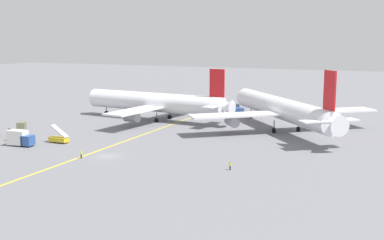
# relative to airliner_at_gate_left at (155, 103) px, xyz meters

# --- Properties ---
(ground_plane) EXTENTS (600.00, 600.00, 0.00)m
(ground_plane) POSITION_rel_airliner_at_gate_left_xyz_m (13.25, -43.29, -5.13)
(ground_plane) COLOR slate
(taxiway_stripe) EXTENTS (3.59, 119.97, 0.01)m
(taxiway_stripe) POSITION_rel_airliner_at_gate_left_xyz_m (8.58, -33.29, -5.12)
(taxiway_stripe) COLOR yellow
(taxiway_stripe) RESTS_ON ground
(airliner_at_gate_left) EXTENTS (50.55, 44.32, 15.48)m
(airliner_at_gate_left) POSITION_rel_airliner_at_gate_left_xyz_m (0.00, 0.00, 0.00)
(airliner_at_gate_left) COLOR white
(airliner_at_gate_left) RESTS_ON ground
(airliner_being_pushed) EXTENTS (42.41, 45.72, 16.89)m
(airliner_being_pushed) POSITION_rel_airliner_at_gate_left_xyz_m (37.62, -0.45, 0.50)
(airliner_being_pushed) COLOR white
(airliner_being_pushed) RESTS_ON ground
(pushback_tug) EXTENTS (7.18, 7.53, 2.92)m
(pushback_tug) POSITION_rel_airliner_at_gate_left_xyz_m (16.23, 24.14, -3.89)
(pushback_tug) COLOR #2D4C8C
(pushback_tug) RESTS_ON ground
(gse_container_dolly_flat) EXTENTS (3.56, 3.88, 2.15)m
(gse_container_dolly_flat) POSITION_rel_airliner_at_gate_left_xyz_m (-23.29, -29.19, -3.95)
(gse_container_dolly_flat) COLOR slate
(gse_container_dolly_flat) RESTS_ON ground
(gse_stair_truck_yellow) EXTENTS (4.65, 2.02, 4.06)m
(gse_stair_truck_yellow) POSITION_rel_airliner_at_gate_left_xyz_m (-4.16, -37.22, -4.10)
(gse_stair_truck_yellow) COLOR gold
(gse_stair_truck_yellow) RESTS_ON ground
(gse_belt_loader_portside) EXTENTS (2.47, 5.06, 3.02)m
(gse_belt_loader_portside) POSITION_rel_airliner_at_gate_left_xyz_m (-15.93, -38.15, -4.30)
(gse_belt_loader_portside) COLOR silver
(gse_belt_loader_portside) RESTS_ON ground
(gse_catering_truck_tall) EXTENTS (6.10, 3.14, 3.50)m
(gse_catering_truck_tall) POSITION_rel_airliner_at_gate_left_xyz_m (-9.61, -43.54, -3.37)
(gse_catering_truck_tall) COLOR #2D5199
(gse_catering_truck_tall) RESTS_ON ground
(ground_crew_marshaller_foreground) EXTENTS (0.36, 0.50, 1.64)m
(ground_crew_marshaller_foreground) POSITION_rel_airliner_at_gate_left_xyz_m (39.60, -42.68, -4.27)
(ground_crew_marshaller_foreground) COLOR #2D3351
(ground_crew_marshaller_foreground) RESTS_ON ground
(ground_crew_ramp_agent_by_cones) EXTENTS (0.36, 0.36, 1.60)m
(ground_crew_ramp_agent_by_cones) POSITION_rel_airliner_at_gate_left_xyz_m (9.68, -47.01, -4.30)
(ground_crew_ramp_agent_by_cones) COLOR black
(ground_crew_ramp_agent_by_cones) RESTS_ON ground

